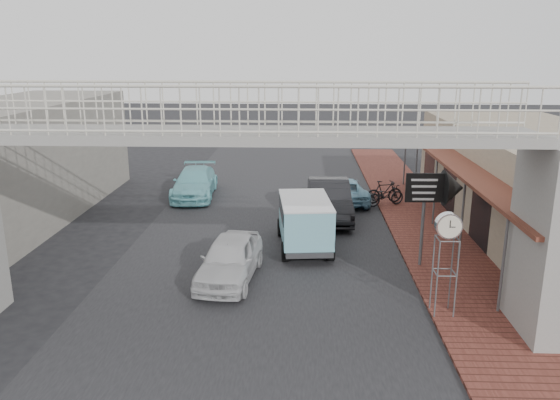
# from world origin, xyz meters

# --- Properties ---
(ground) EXTENTS (120.00, 120.00, 0.00)m
(ground) POSITION_xyz_m (0.00, 0.00, 0.00)
(ground) COLOR black
(ground) RESTS_ON ground
(road_strip) EXTENTS (10.00, 60.00, 0.01)m
(road_strip) POSITION_xyz_m (0.00, 0.00, 0.01)
(road_strip) COLOR black
(road_strip) RESTS_ON ground
(sidewalk) EXTENTS (3.00, 40.00, 0.10)m
(sidewalk) POSITION_xyz_m (6.50, 3.00, 0.05)
(sidewalk) COLOR brown
(sidewalk) RESTS_ON ground
(shophouse_row) EXTENTS (7.20, 18.00, 4.00)m
(shophouse_row) POSITION_xyz_m (10.97, 4.00, 2.01)
(shophouse_row) COLOR gray
(shophouse_row) RESTS_ON ground
(footbridge) EXTENTS (16.40, 2.40, 6.34)m
(footbridge) POSITION_xyz_m (0.00, -4.00, 3.18)
(footbridge) COLOR gray
(footbridge) RESTS_ON ground
(building_far_left) EXTENTS (5.00, 14.00, 5.00)m
(building_far_left) POSITION_xyz_m (-11.00, 6.00, 2.50)
(building_far_left) COLOR gray
(building_far_left) RESTS_ON ground
(white_hatchback) EXTENTS (2.06, 4.24, 1.39)m
(white_hatchback) POSITION_xyz_m (-0.87, -0.89, 0.70)
(white_hatchback) COLOR silver
(white_hatchback) RESTS_ON ground
(dark_sedan) EXTENTS (1.89, 5.07, 1.65)m
(dark_sedan) POSITION_xyz_m (2.59, 5.98, 0.83)
(dark_sedan) COLOR black
(dark_sedan) RESTS_ON ground
(angkot_curb) EXTENTS (2.45, 4.42, 1.17)m
(angkot_curb) POSITION_xyz_m (3.39, 8.69, 0.59)
(angkot_curb) COLOR #6FA6C0
(angkot_curb) RESTS_ON ground
(angkot_far) EXTENTS (2.25, 4.95, 1.41)m
(angkot_far) POSITION_xyz_m (-4.00, 9.37, 0.70)
(angkot_far) COLOR #73C0C8
(angkot_far) RESTS_ON ground
(angkot_van) EXTENTS (2.15, 4.09, 1.93)m
(angkot_van) POSITION_xyz_m (1.51, 2.08, 1.23)
(angkot_van) COLOR black
(angkot_van) RESTS_ON ground
(motorcycle_near) EXTENTS (2.02, 1.40, 1.01)m
(motorcycle_near) POSITION_xyz_m (5.30, 7.69, 0.60)
(motorcycle_near) COLOR black
(motorcycle_near) RESTS_ON sidewalk
(motorcycle_far) EXTENTS (1.89, 1.02, 1.10)m
(motorcycle_far) POSITION_xyz_m (5.30, 8.14, 0.65)
(motorcycle_far) COLOR black
(motorcycle_far) RESTS_ON sidewalk
(street_clock) EXTENTS (0.71, 0.57, 2.88)m
(street_clock) POSITION_xyz_m (5.30, -3.16, 2.49)
(street_clock) COLOR #59595B
(street_clock) RESTS_ON sidewalk
(arrow_sign) EXTENTS (1.90, 1.20, 3.28)m
(arrow_sign) POSITION_xyz_m (6.23, 0.36, 2.75)
(arrow_sign) COLOR #59595B
(arrow_sign) RESTS_ON sidewalk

